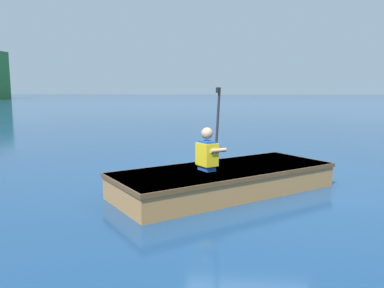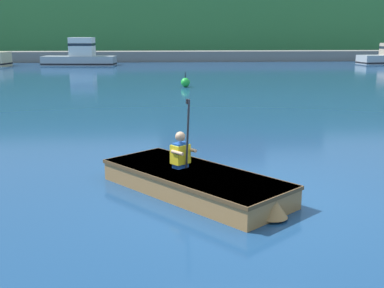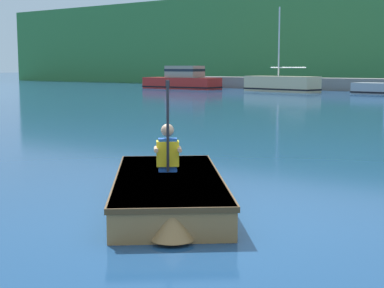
# 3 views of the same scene
# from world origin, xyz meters

# --- Properties ---
(ground_plane) EXTENTS (300.00, 300.00, 0.00)m
(ground_plane) POSITION_xyz_m (0.00, 0.00, 0.00)
(ground_plane) COLOR navy
(rowboat_foreground) EXTENTS (3.18, 3.43, 0.37)m
(rowboat_foreground) POSITION_xyz_m (-0.79, 0.37, 0.21)
(rowboat_foreground) COLOR #A3703D
(rowboat_foreground) RESTS_ON ground
(person_paddler) EXTENTS (0.46, 0.46, 1.19)m
(person_paddler) POSITION_xyz_m (-1.03, 0.65, 0.65)
(person_paddler) COLOR #1E4CA5
(person_paddler) RESTS_ON rowboat_foreground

